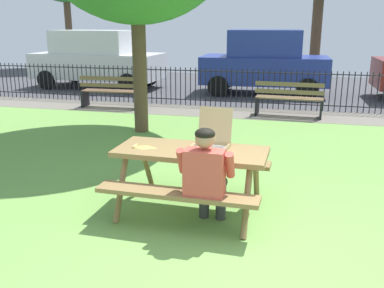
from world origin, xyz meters
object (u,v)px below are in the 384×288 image
at_px(park_bench_left, 111,92).
at_px(parked_car_far_left, 97,58).
at_px(adult_at_table, 206,174).
at_px(pizza_slice_on_table, 143,147).
at_px(park_bench_center, 289,100).
at_px(picnic_table_foreground, 191,163).
at_px(pizza_box_open, 212,139).
at_px(parked_car_left, 264,62).

bearing_deg(park_bench_left, parked_car_far_left, 120.69).
xyz_separation_m(adult_at_table, park_bench_left, (-3.89, 6.24, -0.24)).
bearing_deg(pizza_slice_on_table, adult_at_table, -27.08).
height_order(pizza_slice_on_table, adult_at_table, adult_at_table).
bearing_deg(park_bench_center, picnic_table_foreground, -100.17).
bearing_deg(park_bench_left, park_bench_center, 0.00).
height_order(pizza_box_open, pizza_slice_on_table, pizza_box_open).
bearing_deg(picnic_table_foreground, pizza_box_open, 25.59).
distance_m(adult_at_table, park_bench_left, 7.36).
relative_size(adult_at_table, parked_car_far_left, 0.27).
bearing_deg(adult_at_table, park_bench_center, 83.29).
xyz_separation_m(pizza_box_open, pizza_slice_on_table, (-0.82, -0.17, -0.10)).
relative_size(pizza_box_open, parked_car_far_left, 0.11).
height_order(picnic_table_foreground, pizza_box_open, pizza_box_open).
bearing_deg(pizza_slice_on_table, picnic_table_foreground, 5.70).
height_order(pizza_box_open, park_bench_left, pizza_box_open).
relative_size(pizza_box_open, park_bench_left, 0.32).
xyz_separation_m(pizza_box_open, adult_at_table, (0.07, -0.62, -0.22)).
bearing_deg(pizza_slice_on_table, pizza_box_open, 11.63).
distance_m(pizza_box_open, parked_car_far_left, 10.58).
relative_size(picnic_table_foreground, parked_car_far_left, 0.41).
bearing_deg(pizza_slice_on_table, parked_car_far_left, 118.62).
bearing_deg(pizza_slice_on_table, parked_car_left, 85.21).
bearing_deg(adult_at_table, pizza_box_open, 96.09).
relative_size(pizza_box_open, park_bench_center, 0.32).
bearing_deg(picnic_table_foreground, parked_car_left, 88.92).
bearing_deg(pizza_slice_on_table, park_bench_center, 74.40).
xyz_separation_m(park_bench_left, parked_car_far_left, (-1.93, 3.26, 0.59)).
bearing_deg(park_bench_left, picnic_table_foreground, -57.93).
height_order(park_bench_left, park_bench_center, same).
bearing_deg(parked_car_left, park_bench_center, -75.23).
height_order(parked_car_far_left, parked_car_left, parked_car_left).
bearing_deg(picnic_table_foreground, adult_at_table, -60.01).
bearing_deg(pizza_box_open, park_bench_center, 81.90).
distance_m(park_bench_left, parked_car_left, 5.01).
distance_m(picnic_table_foreground, parked_car_far_left, 10.56).
bearing_deg(park_bench_center, park_bench_left, -180.00).
bearing_deg(parked_car_far_left, parked_car_left, -0.01).
bearing_deg(parked_car_left, park_bench_left, -139.11).
xyz_separation_m(park_bench_left, park_bench_center, (4.62, 0.00, 0.00)).
xyz_separation_m(picnic_table_foreground, pizza_slice_on_table, (-0.59, -0.06, 0.18)).
height_order(picnic_table_foreground, park_bench_left, park_bench_left).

